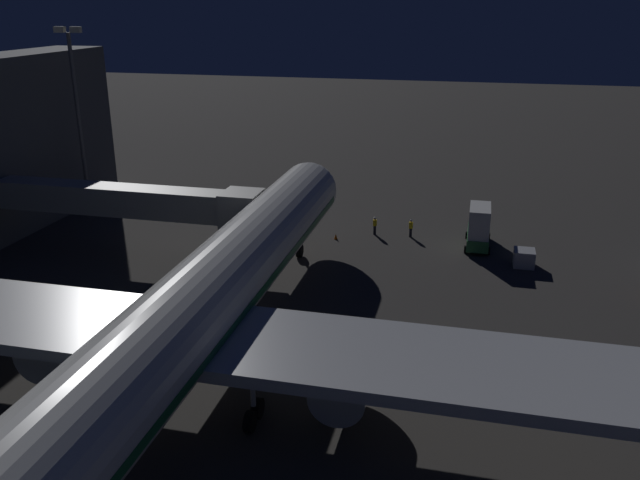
# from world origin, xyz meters

# --- Properties ---
(ground_plane) EXTENTS (320.00, 320.00, 0.00)m
(ground_plane) POSITION_xyz_m (0.00, 0.00, 0.00)
(ground_plane) COLOR #383533
(airliner_at_gate) EXTENTS (50.97, 61.76, 17.13)m
(airliner_at_gate) POSITION_xyz_m (-0.00, 8.79, 5.23)
(airliner_at_gate) COLOR silver
(airliner_at_gate) RESTS_ON ground_plane
(jet_bridge) EXTENTS (25.27, 3.40, 6.92)m
(jet_bridge) POSITION_xyz_m (13.38, -12.05, 5.39)
(jet_bridge) COLOR #9E9E99
(jet_bridge) RESTS_ON ground_plane
(apron_floodlight_mast) EXTENTS (2.90, 0.50, 19.74)m
(apron_floodlight_mast) POSITION_xyz_m (25.50, -22.25, 11.34)
(apron_floodlight_mast) COLOR #59595E
(apron_floodlight_mast) RESTS_ON ground_plane
(catering_truck) EXTENTS (2.36, 5.79, 4.18)m
(catering_truck) POSITION_xyz_m (-15.82, -22.13, 2.06)
(catering_truck) COLOR #287038
(catering_truck) RESTS_ON ground_plane
(baggage_container_near_belt) EXTENTS (1.79, 1.88, 1.50)m
(baggage_container_near_belt) POSITION_xyz_m (-19.89, -18.21, 0.75)
(baggage_container_near_belt) COLOR #B7BABF
(baggage_container_near_belt) RESTS_ON ground_plane
(ground_crew_by_belt_loader) EXTENTS (0.40, 0.40, 1.82)m
(ground_crew_by_belt_loader) POSITION_xyz_m (-5.71, -23.43, 1.01)
(ground_crew_by_belt_loader) COLOR black
(ground_crew_by_belt_loader) RESTS_ON ground_plane
(ground_crew_under_port_wing) EXTENTS (0.40, 0.40, 1.83)m
(ground_crew_under_port_wing) POSITION_xyz_m (-9.30, -23.53, 1.01)
(ground_crew_under_port_wing) COLOR black
(ground_crew_under_port_wing) RESTS_ON ground_plane
(traffic_cone_nose_port) EXTENTS (0.36, 0.36, 0.55)m
(traffic_cone_nose_port) POSITION_xyz_m (-2.20, -21.16, 0.28)
(traffic_cone_nose_port) COLOR orange
(traffic_cone_nose_port) RESTS_ON ground_plane
(traffic_cone_nose_starboard) EXTENTS (0.36, 0.36, 0.55)m
(traffic_cone_nose_starboard) POSITION_xyz_m (2.20, -21.16, 0.28)
(traffic_cone_nose_starboard) COLOR orange
(traffic_cone_nose_starboard) RESTS_ON ground_plane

